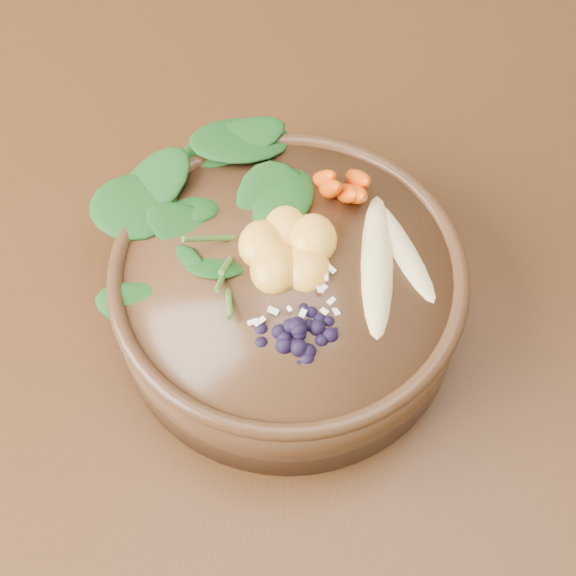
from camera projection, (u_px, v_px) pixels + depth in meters
name	position (u px, v px, depth m)	size (l,w,h in m)	color
ground	(466.00, 547.00, 1.32)	(4.00, 4.00, 0.00)	#381E0F
stoneware_bowl	(288.00, 295.00, 0.66)	(0.28, 0.28, 0.08)	#472C19
kale_heap	(226.00, 198.00, 0.63)	(0.18, 0.16, 0.04)	#164B16
carrot_cluster	(342.00, 158.00, 0.63)	(0.06, 0.06, 0.08)	#ED4807
banana_halves	(392.00, 247.00, 0.62)	(0.08, 0.16, 0.03)	#E0CC84
mandarin_cluster	(288.00, 239.00, 0.62)	(0.08, 0.09, 0.03)	#F4AB34
blueberry_pile	(300.00, 321.00, 0.58)	(0.13, 0.10, 0.04)	black
coconut_flakes	(293.00, 287.00, 0.61)	(0.09, 0.07, 0.01)	white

